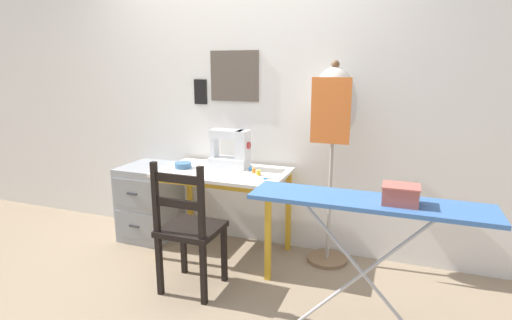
{
  "coord_description": "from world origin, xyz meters",
  "views": [
    {
      "loc": [
        1.35,
        -2.52,
        1.54
      ],
      "look_at": [
        0.29,
        0.28,
        0.85
      ],
      "focal_mm": 28.0,
      "sensor_mm": 36.0,
      "label": 1
    }
  ],
  "objects": [
    {
      "name": "dress_form",
      "position": [
        0.84,
        0.48,
        1.18
      ],
      "size": [
        0.34,
        0.32,
        1.6
      ],
      "color": "#846647",
      "rests_on": "ground_plane"
    },
    {
      "name": "thread_spool_mid_table",
      "position": [
        0.26,
        0.33,
        0.75
      ],
      "size": [
        0.03,
        0.03,
        0.04
      ],
      "color": "orange",
      "rests_on": "sewing_table"
    },
    {
      "name": "sewing_table",
      "position": [
        0.0,
        0.29,
        0.64
      ],
      "size": [
        1.03,
        0.62,
        0.73
      ],
      "color": "silver",
      "rests_on": "ground_plane"
    },
    {
      "name": "sewing_machine",
      "position": [
        0.03,
        0.44,
        0.88
      ],
      "size": [
        0.34,
        0.17,
        0.34
      ],
      "color": "white",
      "rests_on": "sewing_table"
    },
    {
      "name": "scissors",
      "position": [
        0.42,
        0.21,
        0.73
      ],
      "size": [
        0.13,
        0.08,
        0.01
      ],
      "color": "silver",
      "rests_on": "sewing_table"
    },
    {
      "name": "thread_spool_near_machine",
      "position": [
        0.21,
        0.38,
        0.75
      ],
      "size": [
        0.04,
        0.04,
        0.04
      ],
      "color": "#2875C1",
      "rests_on": "sewing_table"
    },
    {
      "name": "thread_spool_far_edge",
      "position": [
        0.32,
        0.28,
        0.75
      ],
      "size": [
        0.04,
        0.04,
        0.04
      ],
      "color": "yellow",
      "rests_on": "sewing_table"
    },
    {
      "name": "filing_cabinet",
      "position": [
        -0.8,
        0.41,
        0.34
      ],
      "size": [
        0.44,
        0.51,
        0.68
      ],
      "color": "#93999E",
      "rests_on": "ground_plane"
    },
    {
      "name": "ground_plane",
      "position": [
        0.0,
        0.0,
        0.0
      ],
      "size": [
        14.0,
        14.0,
        0.0
      ],
      "primitive_type": "plane",
      "color": "gray"
    },
    {
      "name": "storage_box",
      "position": [
        1.35,
        -0.42,
        0.9
      ],
      "size": [
        0.19,
        0.15,
        0.1
      ],
      "color": "#AD564C",
      "rests_on": "ironing_board"
    },
    {
      "name": "wall_back",
      "position": [
        -0.0,
        0.68,
        1.28
      ],
      "size": [
        10.0,
        0.07,
        2.55
      ],
      "color": "silver",
      "rests_on": "ground_plane"
    },
    {
      "name": "wooden_chair",
      "position": [
        0.01,
        -0.28,
        0.45
      ],
      "size": [
        0.4,
        0.38,
        0.95
      ],
      "color": "black",
      "rests_on": "ground_plane"
    },
    {
      "name": "fabric_bowl",
      "position": [
        -0.35,
        0.28,
        0.75
      ],
      "size": [
        0.14,
        0.14,
        0.04
      ],
      "color": "teal",
      "rests_on": "sewing_table"
    },
    {
      "name": "ironing_board",
      "position": [
        1.19,
        -0.4,
        0.8
      ],
      "size": [
        1.28,
        0.31,
        0.86
      ],
      "color": "#3D6BAD",
      "rests_on": "ground_plane"
    }
  ]
}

